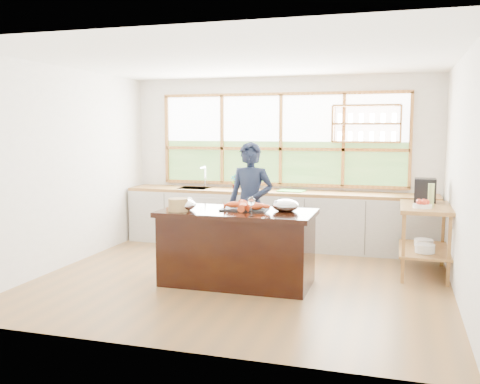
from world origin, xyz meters
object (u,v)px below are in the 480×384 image
at_px(cook, 250,206).
at_px(espresso_machine, 425,190).
at_px(island, 237,247).
at_px(wicker_basket, 178,205).

xyz_separation_m(cook, espresso_machine, (2.23, 0.71, 0.20)).
xyz_separation_m(island, wicker_basket, (-0.66, -0.23, 0.52)).
xyz_separation_m(espresso_machine, wicker_basket, (-2.85, -1.69, -0.08)).
distance_m(island, espresso_machine, 2.70).
distance_m(island, wicker_basket, 0.88).
bearing_deg(wicker_basket, espresso_machine, 30.63).
height_order(island, espresso_machine, espresso_machine).
bearing_deg(island, espresso_machine, 33.63).
relative_size(island, cook, 1.08).
bearing_deg(cook, wicker_basket, -119.22).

